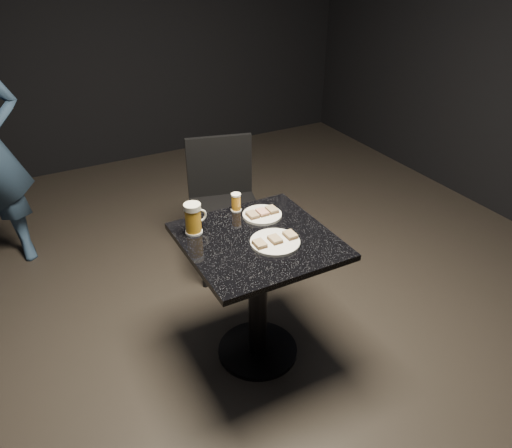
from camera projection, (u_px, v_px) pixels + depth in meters
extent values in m
plane|color=black|center=(258.00, 351.00, 2.79)|extent=(6.00, 6.00, 0.00)
plane|color=black|center=(93.00, 1.00, 4.29)|extent=(5.00, 0.00, 5.00)
cylinder|color=silver|center=(275.00, 242.00, 2.36)|extent=(0.24, 0.24, 0.01)
cylinder|color=silver|center=(262.00, 215.00, 2.59)|extent=(0.20, 0.20, 0.01)
cylinder|color=black|center=(258.00, 350.00, 2.78)|extent=(0.44, 0.44, 0.03)
cylinder|color=black|center=(258.00, 299.00, 2.60)|extent=(0.10, 0.10, 0.69)
cube|color=black|center=(258.00, 241.00, 2.42)|extent=(0.70, 0.70, 0.03)
cylinder|color=silver|center=(194.00, 232.00, 2.45)|extent=(0.09, 0.09, 0.01)
cylinder|color=gold|center=(193.00, 220.00, 2.42)|extent=(0.08, 0.08, 0.12)
cylinder|color=white|center=(192.00, 207.00, 2.38)|extent=(0.08, 0.08, 0.03)
torus|color=white|center=(200.00, 216.00, 2.45)|extent=(0.07, 0.01, 0.07)
cylinder|color=white|center=(236.00, 210.00, 2.64)|extent=(0.06, 0.06, 0.01)
cylinder|color=orange|center=(236.00, 202.00, 2.62)|extent=(0.05, 0.05, 0.08)
cylinder|color=white|center=(236.00, 195.00, 2.60)|extent=(0.05, 0.05, 0.01)
cube|color=black|center=(226.00, 210.00, 3.26)|extent=(0.53, 0.53, 0.04)
cylinder|color=black|center=(204.00, 259.00, 3.19)|extent=(0.03, 0.03, 0.43)
cylinder|color=black|center=(260.00, 252.00, 3.26)|extent=(0.03, 0.03, 0.43)
cylinder|color=black|center=(196.00, 230.00, 3.50)|extent=(0.03, 0.03, 0.43)
cylinder|color=black|center=(248.00, 224.00, 3.57)|extent=(0.03, 0.03, 0.43)
cube|color=black|center=(219.00, 167.00, 3.32)|extent=(0.43, 0.14, 0.43)
cube|color=#4C3521|center=(260.00, 245.00, 2.32)|extent=(0.05, 0.07, 0.01)
cube|color=#8C7251|center=(260.00, 243.00, 2.32)|extent=(0.05, 0.07, 0.01)
cube|color=#4C3521|center=(275.00, 240.00, 2.36)|extent=(0.05, 0.07, 0.01)
cube|color=#8C7251|center=(275.00, 238.00, 2.35)|extent=(0.05, 0.07, 0.01)
cube|color=#4C3521|center=(290.00, 236.00, 2.39)|extent=(0.05, 0.07, 0.01)
cube|color=#8C7251|center=(290.00, 234.00, 2.39)|extent=(0.05, 0.07, 0.01)
cube|color=#4C3521|center=(252.00, 216.00, 2.56)|extent=(0.05, 0.07, 0.01)
cube|color=#8C7251|center=(252.00, 214.00, 2.55)|extent=(0.05, 0.07, 0.01)
cube|color=#4C3521|center=(262.00, 213.00, 2.58)|extent=(0.05, 0.07, 0.01)
cube|color=tan|center=(262.00, 211.00, 2.58)|extent=(0.05, 0.07, 0.01)
cube|color=#4C3521|center=(272.00, 210.00, 2.61)|extent=(0.05, 0.07, 0.01)
cube|color=#8C7251|center=(272.00, 209.00, 2.60)|extent=(0.05, 0.07, 0.01)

